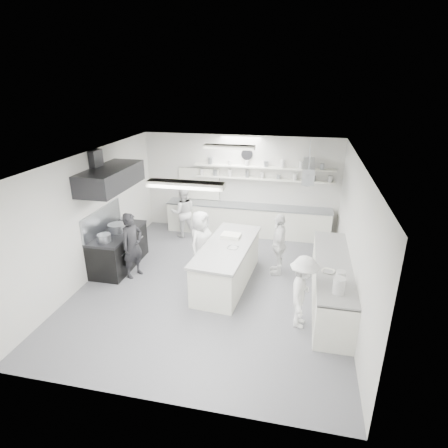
% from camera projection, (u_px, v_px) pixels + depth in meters
% --- Properties ---
extents(floor, '(6.00, 7.00, 0.02)m').
position_uv_depth(floor, '(214.00, 285.00, 8.78)').
color(floor, slate).
rests_on(floor, ground).
extents(ceiling, '(6.00, 7.00, 0.02)m').
position_uv_depth(ceiling, '(212.00, 158.00, 7.67)').
color(ceiling, silver).
rests_on(ceiling, wall_back).
extents(wall_back, '(6.00, 0.04, 3.00)m').
position_uv_depth(wall_back, '(240.00, 184.00, 11.40)').
color(wall_back, silver).
rests_on(wall_back, floor).
extents(wall_front, '(6.00, 0.04, 3.00)m').
position_uv_depth(wall_front, '(151.00, 319.00, 5.05)').
color(wall_front, silver).
rests_on(wall_front, floor).
extents(wall_left, '(0.04, 7.00, 3.00)m').
position_uv_depth(wall_left, '(91.00, 216.00, 8.82)').
color(wall_left, silver).
rests_on(wall_left, floor).
extents(wall_right, '(0.04, 7.00, 3.00)m').
position_uv_depth(wall_right, '(354.00, 237.00, 7.63)').
color(wall_right, silver).
rests_on(wall_right, floor).
extents(stove, '(0.80, 1.80, 0.90)m').
position_uv_depth(stove, '(119.00, 250.00, 9.49)').
color(stove, black).
rests_on(stove, floor).
extents(exhaust_hood, '(0.85, 2.00, 0.50)m').
position_uv_depth(exhaust_hood, '(110.00, 178.00, 8.79)').
color(exhaust_hood, '#242428').
rests_on(exhaust_hood, wall_left).
extents(back_counter, '(5.00, 0.60, 0.92)m').
position_uv_depth(back_counter, '(247.00, 220.00, 11.46)').
color(back_counter, white).
rests_on(back_counter, floor).
extents(shelf_lower, '(4.20, 0.26, 0.04)m').
position_uv_depth(shelf_lower, '(263.00, 179.00, 11.05)').
color(shelf_lower, white).
rests_on(shelf_lower, wall_back).
extents(shelf_upper, '(4.20, 0.26, 0.04)m').
position_uv_depth(shelf_upper, '(263.00, 167.00, 10.93)').
color(shelf_upper, white).
rests_on(shelf_upper, wall_back).
extents(pass_through_window, '(1.30, 0.04, 1.00)m').
position_uv_depth(pass_through_window, '(199.00, 184.00, 11.66)').
color(pass_through_window, black).
rests_on(pass_through_window, wall_back).
extents(wall_clock, '(0.32, 0.05, 0.32)m').
position_uv_depth(wall_clock, '(247.00, 154.00, 10.98)').
color(wall_clock, silver).
rests_on(wall_clock, wall_back).
extents(right_counter, '(0.74, 3.30, 0.94)m').
position_uv_depth(right_counter, '(332.00, 284.00, 7.90)').
color(right_counter, white).
rests_on(right_counter, floor).
extents(pot_rack, '(0.30, 1.60, 0.40)m').
position_uv_depth(pot_rack, '(308.00, 170.00, 9.71)').
color(pot_rack, '#9A9FA7').
rests_on(pot_rack, ceiling).
extents(light_fixture_front, '(1.30, 0.25, 0.10)m').
position_uv_depth(light_fixture_front, '(186.00, 185.00, 6.06)').
color(light_fixture_front, white).
rests_on(light_fixture_front, ceiling).
extents(light_fixture_rear, '(1.30, 0.25, 0.10)m').
position_uv_depth(light_fixture_rear, '(229.00, 147.00, 9.33)').
color(light_fixture_rear, white).
rests_on(light_fixture_rear, ceiling).
extents(prep_island, '(1.16, 2.62, 0.94)m').
position_uv_depth(prep_island, '(227.00, 265.00, 8.70)').
color(prep_island, white).
rests_on(prep_island, floor).
extents(stove_pot, '(0.43, 0.43, 0.25)m').
position_uv_depth(stove_pot, '(117.00, 229.00, 9.30)').
color(stove_pot, '#9A9FA7').
rests_on(stove_pot, stove).
extents(cook_stove, '(0.60, 0.70, 1.63)m').
position_uv_depth(cook_stove, '(132.00, 245.00, 8.89)').
color(cook_stove, black).
rests_on(cook_stove, floor).
extents(cook_back, '(0.92, 0.83, 1.56)m').
position_uv_depth(cook_back, '(183.00, 212.00, 11.18)').
color(cook_back, white).
rests_on(cook_back, floor).
extents(cook_island_left, '(0.73, 0.90, 1.60)m').
position_uv_depth(cook_island_left, '(201.00, 242.00, 9.10)').
color(cook_island_left, white).
rests_on(cook_island_left, floor).
extents(cook_island_right, '(0.43, 0.93, 1.56)m').
position_uv_depth(cook_island_right, '(279.00, 244.00, 9.03)').
color(cook_island_right, white).
rests_on(cook_island_right, floor).
extents(cook_right, '(0.67, 1.03, 1.49)m').
position_uv_depth(cook_right, '(303.00, 292.00, 7.08)').
color(cook_right, white).
rests_on(cook_right, floor).
extents(bowl_island_a, '(0.31, 0.31, 0.06)m').
position_uv_depth(bowl_island_a, '(233.00, 248.00, 8.38)').
color(bowl_island_a, '#9A9FA7').
rests_on(bowl_island_a, prep_island).
extents(bowl_island_b, '(0.26, 0.26, 0.06)m').
position_uv_depth(bowl_island_b, '(229.00, 235.00, 9.10)').
color(bowl_island_b, white).
rests_on(bowl_island_b, prep_island).
extents(bowl_right, '(0.31, 0.31, 0.06)m').
position_uv_depth(bowl_right, '(328.00, 272.00, 7.36)').
color(bowl_right, white).
rests_on(bowl_right, right_counter).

